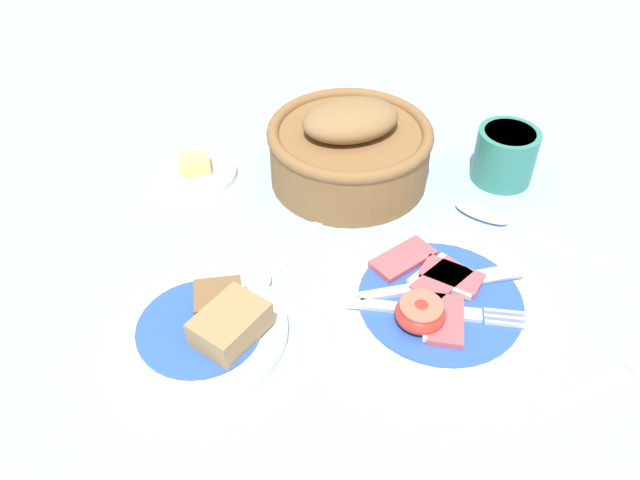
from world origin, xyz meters
TOP-DOWN VIEW (x-y plane):
  - ground_plane at (0.00, 0.00)m, footprint 3.00×3.00m
  - breakfast_plate at (0.05, -0.02)m, footprint 0.24×0.24m
  - bread_plate at (-0.19, -0.05)m, footprint 0.18×0.18m
  - sugar_cup at (0.18, 0.21)m, footprint 0.08×0.08m
  - bread_basket at (-0.03, 0.22)m, footprint 0.22×0.22m
  - butter_dish at (-0.24, 0.23)m, footprint 0.11×0.11m
  - teaspoon_by_saucer at (0.15, 0.12)m, footprint 0.17×0.13m
  - teaspoon_near_cup at (-0.14, 0.02)m, footprint 0.12×0.17m
  - fork_on_cloth at (0.21, -0.12)m, footprint 0.18×0.09m

SIDE VIEW (x-z plane):
  - ground_plane at x=0.00m, z-range 0.00..0.00m
  - fork_on_cloth at x=0.21m, z-range 0.00..0.01m
  - teaspoon_by_saucer at x=0.15m, z-range 0.00..0.01m
  - teaspoon_near_cup at x=-0.14m, z-range 0.00..0.01m
  - butter_dish at x=-0.24m, z-range -0.01..0.02m
  - breakfast_plate at x=0.05m, z-range -0.01..0.03m
  - bread_plate at x=-0.19m, z-range -0.01..0.04m
  - sugar_cup at x=0.18m, z-range 0.00..0.08m
  - bread_basket at x=-0.03m, z-range -0.01..0.11m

